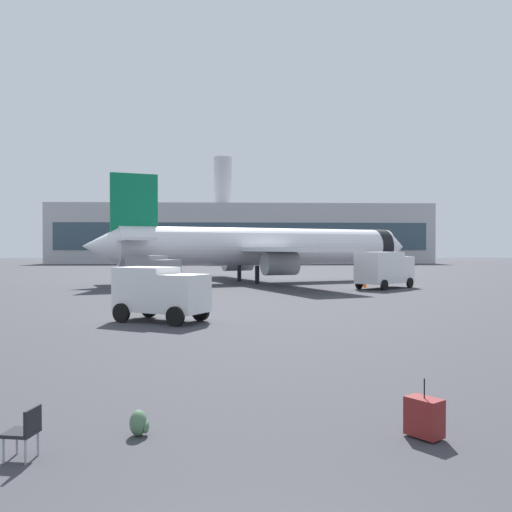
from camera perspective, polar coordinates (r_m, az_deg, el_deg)
name	(u,v)px	position (r m, az deg, el deg)	size (l,w,h in m)	color
airplane_at_gate	(264,247)	(56.41, 0.81, 0.95)	(34.53, 31.62, 10.50)	white
service_truck	(152,270)	(48.40, -10.75, -1.46)	(5.10, 4.76, 2.90)	gray
fuel_truck	(384,268)	(49.14, 13.22, -1.24)	(6.04, 5.83, 3.20)	white
cargo_van	(160,291)	(26.54, -9.96, -3.64)	(4.82, 3.96, 2.60)	white
safety_cone_near	(382,277)	(61.22, 12.99, -2.14)	(0.44, 0.44, 0.78)	#F2590C
safety_cone_mid	(162,277)	(61.99, -9.71, -2.16)	(0.44, 0.44, 0.64)	#F2590C
safety_cone_far	(364,283)	(50.42, 11.23, -2.76)	(0.44, 0.44, 0.78)	#F2590C
rolling_suitcase	(424,417)	(10.94, 17.11, -15.72)	(0.70, 0.75, 1.10)	maroon
traveller_backpack	(139,423)	(10.88, -12.07, -16.66)	(0.36, 0.40, 0.48)	#476B4C
gate_chair	(25,429)	(10.23, -22.89, -16.30)	(0.56, 0.56, 0.86)	black
terminal_building	(241,234)	(135.15, -1.55, 2.31)	(89.59, 20.90, 25.95)	#B2B2B7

